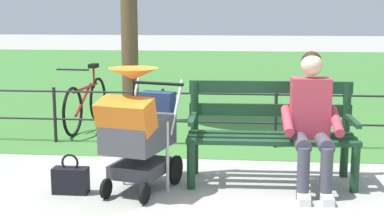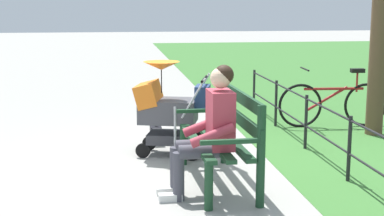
{
  "view_description": "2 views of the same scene",
  "coord_description": "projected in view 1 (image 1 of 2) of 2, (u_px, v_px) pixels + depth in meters",
  "views": [
    {
      "loc": [
        -0.32,
        5.12,
        1.66
      ],
      "look_at": [
        0.19,
        -0.02,
        0.72
      ],
      "focal_mm": 51.3,
      "sensor_mm": 36.0,
      "label": 1
    },
    {
      "loc": [
        -6.22,
        1.0,
        1.86
      ],
      "look_at": [
        -0.0,
        0.15,
        0.7
      ],
      "focal_mm": 53.89,
      "sensor_mm": 36.0,
      "label": 2
    }
  ],
  "objects": [
    {
      "name": "stroller",
      "position": [
        138.0,
        129.0,
        4.95
      ],
      "size": [
        0.71,
        0.98,
        1.15
      ],
      "color": "black",
      "rests_on": "ground"
    },
    {
      "name": "park_fence",
      "position": [
        219.0,
        113.0,
        6.65
      ],
      "size": [
        6.89,
        0.04,
        0.7
      ],
      "color": "black",
      "rests_on": "ground"
    },
    {
      "name": "person_on_bench",
      "position": [
        311.0,
        118.0,
        5.02
      ],
      "size": [
        0.54,
        0.74,
        1.28
      ],
      "color": "#42424C",
      "rests_on": "ground"
    },
    {
      "name": "handbag",
      "position": [
        71.0,
        180.0,
        4.98
      ],
      "size": [
        0.32,
        0.14,
        0.37
      ],
      "color": "black",
      "rests_on": "ground"
    },
    {
      "name": "park_bench",
      "position": [
        271.0,
        128.0,
        5.3
      ],
      "size": [
        1.62,
        0.65,
        0.96
      ],
      "color": "#193D23",
      "rests_on": "ground"
    },
    {
      "name": "ground_plane",
      "position": [
        211.0,
        182.0,
        5.34
      ],
      "size": [
        60.0,
        60.0,
        0.0
      ],
      "primitive_type": "plane",
      "color": "#9E9B93"
    },
    {
      "name": "grass_lawn",
      "position": [
        233.0,
        75.0,
        13.95
      ],
      "size": [
        40.0,
        16.0,
        0.01
      ],
      "primitive_type": "cube",
      "color": "#3D7533",
      "rests_on": "ground"
    },
    {
      "name": "bicycle",
      "position": [
        86.0,
        103.0,
        7.67
      ],
      "size": [
        0.44,
        1.66,
        0.89
      ],
      "color": "black",
      "rests_on": "ground"
    }
  ]
}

